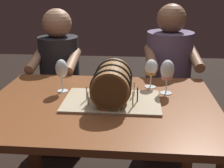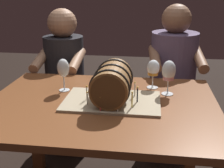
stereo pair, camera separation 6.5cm
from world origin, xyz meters
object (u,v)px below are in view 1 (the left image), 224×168
object	(u,v)px
wine_glass_amber	(151,69)
wine_glass_empty	(62,69)
barrel_cake	(112,85)
dining_table	(101,122)
person_seated_right	(167,89)
person_seated_left	(61,90)
wine_glass_rose	(167,71)

from	to	relation	value
wine_glass_amber	wine_glass_empty	xyz separation A→B (m)	(-0.51, -0.11, 0.02)
barrel_cake	dining_table	bearing A→B (deg)	-165.45
wine_glass_empty	dining_table	bearing A→B (deg)	-32.03
dining_table	person_seated_right	xyz separation A→B (m)	(0.42, 0.74, -0.07)
dining_table	wine_glass_amber	xyz separation A→B (m)	(0.26, 0.27, 0.23)
wine_glass_amber	person_seated_left	bearing A→B (deg)	145.17
wine_glass_rose	wine_glass_empty	size ratio (longest dim) A/B	1.03
dining_table	wine_glass_empty	xyz separation A→B (m)	(-0.24, 0.15, 0.24)
wine_glass_rose	person_seated_right	xyz separation A→B (m)	(0.07, 0.57, -0.31)
dining_table	barrel_cake	distance (m)	0.21
wine_glass_amber	person_seated_right	bearing A→B (deg)	72.30
barrel_cake	wine_glass_amber	xyz separation A→B (m)	(0.21, 0.25, 0.02)
dining_table	wine_glass_rose	bearing A→B (deg)	25.88
wine_glass_amber	barrel_cake	bearing A→B (deg)	-129.72
wine_glass_amber	dining_table	bearing A→B (deg)	-134.88
dining_table	wine_glass_amber	world-z (taller)	wine_glass_amber
barrel_cake	wine_glass_amber	world-z (taller)	barrel_cake
wine_glass_empty	person_seated_left	xyz separation A→B (m)	(-0.17, 0.59, -0.35)
dining_table	barrel_cake	bearing A→B (deg)	14.55
wine_glass_rose	wine_glass_amber	xyz separation A→B (m)	(-0.08, 0.10, -0.01)
wine_glass_empty	barrel_cake	bearing A→B (deg)	-24.65
wine_glass_empty	person_seated_left	distance (m)	0.70
dining_table	person_seated_left	size ratio (longest dim) A/B	1.05
dining_table	barrel_cake	xyz separation A→B (m)	(0.06, 0.01, 0.21)
wine_glass_rose	wine_glass_empty	xyz separation A→B (m)	(-0.59, -0.02, 0.00)
person_seated_right	dining_table	bearing A→B (deg)	-119.35
wine_glass_amber	wine_glass_rose	bearing A→B (deg)	-49.26
barrel_cake	person_seated_right	bearing A→B (deg)	63.60
person_seated_left	barrel_cake	bearing A→B (deg)	-56.95
barrel_cake	wine_glass_empty	bearing A→B (deg)	155.35
wine_glass_empty	wine_glass_amber	bearing A→B (deg)	12.82
dining_table	barrel_cake	world-z (taller)	barrel_cake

